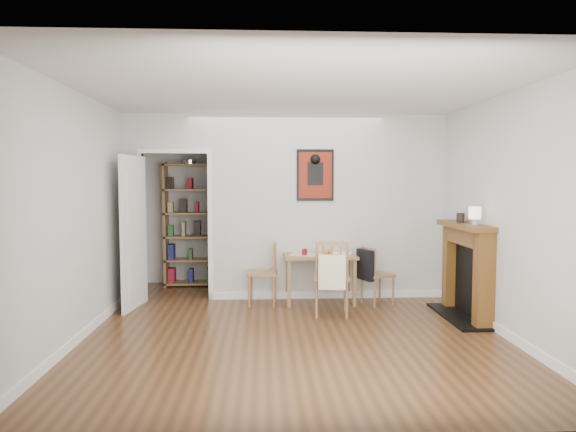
{
  "coord_description": "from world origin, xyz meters",
  "views": [
    {
      "loc": [
        -0.33,
        -5.83,
        1.68
      ],
      "look_at": [
        -0.02,
        0.6,
        1.23
      ],
      "focal_mm": 32.0,
      "sensor_mm": 36.0,
      "label": 1
    }
  ],
  "objects": [
    {
      "name": "chair_right",
      "position": [
        1.2,
        0.97,
        0.4
      ],
      "size": [
        0.55,
        0.51,
        0.78
      ],
      "color": "#926844",
      "rests_on": "ground"
    },
    {
      "name": "ceramic_jar_a",
      "position": [
        2.1,
        0.36,
        1.22
      ],
      "size": [
        0.1,
        0.1,
        0.12
      ],
      "primitive_type": "cylinder",
      "color": "black",
      "rests_on": "fireplace"
    },
    {
      "name": "dining_table",
      "position": [
        0.44,
        1.1,
        0.59
      ],
      "size": [
        0.98,
        0.62,
        0.67
      ],
      "color": "olive",
      "rests_on": "ground"
    },
    {
      "name": "bookshelf",
      "position": [
        -1.48,
        2.35,
        0.97
      ],
      "size": [
        0.83,
        0.33,
        1.96
      ],
      "color": "olive",
      "rests_on": "ground"
    },
    {
      "name": "mantel_lamp",
      "position": [
        2.07,
        -0.13,
        1.3
      ],
      "size": [
        0.14,
        0.14,
        0.22
      ],
      "color": "silver",
      "rests_on": "fireplace"
    },
    {
      "name": "placemat",
      "position": [
        0.27,
        1.09,
        0.67
      ],
      "size": [
        0.52,
        0.44,
        0.0
      ],
      "primitive_type": "cube",
      "rotation": [
        0.0,
        0.0,
        -0.28
      ],
      "color": "beige",
      "rests_on": "dining_table"
    },
    {
      "name": "room_shell",
      "position": [
        0.1,
        1.34,
        1.3
      ],
      "size": [
        5.2,
        5.2,
        5.2
      ],
      "color": "#BBBAB9",
      "rests_on": "ground"
    },
    {
      "name": "ceramic_jar_b",
      "position": [
        2.17,
        0.51,
        1.21
      ],
      "size": [
        0.08,
        0.08,
        0.1
      ],
      "primitive_type": "cylinder",
      "color": "black",
      "rests_on": "fireplace"
    },
    {
      "name": "notebook",
      "position": [
        0.75,
        1.17,
        0.67
      ],
      "size": [
        0.31,
        0.26,
        0.01
      ],
      "primitive_type": "cube",
      "rotation": [
        0.0,
        0.0,
        -0.2
      ],
      "color": "silver",
      "rests_on": "dining_table"
    },
    {
      "name": "red_glass",
      "position": [
        0.23,
        1.02,
        0.71
      ],
      "size": [
        0.07,
        0.07,
        0.09
      ],
      "primitive_type": "cylinder",
      "color": "maroon",
      "rests_on": "dining_table"
    },
    {
      "name": "orange_fruit",
      "position": [
        0.6,
        1.17,
        0.7
      ],
      "size": [
        0.07,
        0.07,
        0.07
      ],
      "primitive_type": "sphere",
      "color": "orange",
      "rests_on": "dining_table"
    },
    {
      "name": "fireplace",
      "position": [
        2.16,
        0.25,
        0.62
      ],
      "size": [
        0.45,
        1.25,
        1.16
      ],
      "color": "brown",
      "rests_on": "ground"
    },
    {
      "name": "chair_front",
      "position": [
        0.51,
        0.42,
        0.48
      ],
      "size": [
        0.52,
        0.58,
        0.94
      ],
      "color": "#926844",
      "rests_on": "ground"
    },
    {
      "name": "ground",
      "position": [
        0.0,
        0.0,
        0.0
      ],
      "size": [
        5.2,
        5.2,
        0.0
      ],
      "primitive_type": "plane",
      "color": "brown",
      "rests_on": "ground"
    },
    {
      "name": "chair_left",
      "position": [
        -0.34,
        1.02,
        0.42
      ],
      "size": [
        0.46,
        0.46,
        0.85
      ],
      "color": "#926844",
      "rests_on": "ground"
    }
  ]
}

